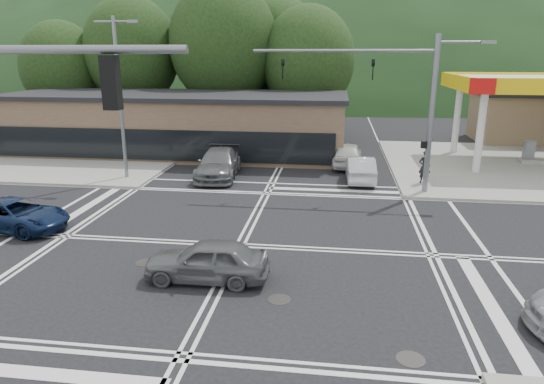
# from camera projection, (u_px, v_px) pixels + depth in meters

# --- Properties ---
(ground) EXTENTS (120.00, 120.00, 0.00)m
(ground) POSITION_uv_depth(u_px,v_px,m) (240.00, 245.00, 18.61)
(ground) COLOR black
(ground) RESTS_ON ground
(sidewalk_ne) EXTENTS (16.00, 16.00, 0.15)m
(sidewalk_ne) POSITION_uv_depth(u_px,v_px,m) (516.00, 167.00, 30.96)
(sidewalk_ne) COLOR gray
(sidewalk_ne) RESTS_ON ground
(sidewalk_nw) EXTENTS (16.00, 16.00, 0.15)m
(sidewalk_nw) POSITION_uv_depth(u_px,v_px,m) (76.00, 154.00, 34.77)
(sidewalk_nw) COLOR gray
(sidewalk_nw) RESTS_ON ground
(convenience_store) EXTENTS (10.00, 6.00, 3.80)m
(convenience_store) POSITION_uv_depth(u_px,v_px,m) (541.00, 119.00, 39.33)
(convenience_store) COLOR #846B4F
(convenience_store) RESTS_ON ground
(commercial_row) EXTENTS (24.00, 8.00, 4.00)m
(commercial_row) POSITION_uv_depth(u_px,v_px,m) (177.00, 125.00, 35.25)
(commercial_row) COLOR brown
(commercial_row) RESTS_ON ground
(hill_north) EXTENTS (252.00, 126.00, 140.00)m
(hill_north) POSITION_uv_depth(u_px,v_px,m) (322.00, 86.00, 104.27)
(hill_north) COLOR #1A3216
(hill_north) RESTS_ON ground
(tree_n_a) EXTENTS (8.00, 8.00, 11.75)m
(tree_n_a) POSITION_uv_depth(u_px,v_px,m) (132.00, 52.00, 41.24)
(tree_n_a) COLOR #382619
(tree_n_a) RESTS_ON ground
(tree_n_b) EXTENTS (9.00, 9.00, 12.98)m
(tree_n_b) POSITION_uv_depth(u_px,v_px,m) (224.00, 44.00, 40.04)
(tree_n_b) COLOR #382619
(tree_n_b) RESTS_ON ground
(tree_n_c) EXTENTS (7.60, 7.60, 10.87)m
(tree_n_c) POSITION_uv_depth(u_px,v_px,m) (308.00, 60.00, 39.51)
(tree_n_c) COLOR #382619
(tree_n_c) RESTS_ON ground
(tree_n_d) EXTENTS (6.80, 6.80, 9.76)m
(tree_n_d) POSITION_uv_depth(u_px,v_px,m) (62.00, 68.00, 41.41)
(tree_n_d) COLOR #382619
(tree_n_d) RESTS_ON ground
(tree_n_e) EXTENTS (8.40, 8.40, 11.98)m
(tree_n_e) POSITION_uv_depth(u_px,v_px,m) (277.00, 52.00, 43.52)
(tree_n_e) COLOR #382619
(tree_n_e) RESTS_ON ground
(streetlight_nw) EXTENTS (2.50, 0.25, 9.00)m
(streetlight_nw) POSITION_uv_depth(u_px,v_px,m) (121.00, 91.00, 26.84)
(streetlight_nw) COLOR slate
(streetlight_nw) RESTS_ON ground
(signal_mast_ne) EXTENTS (11.65, 0.30, 8.00)m
(signal_mast_ne) POSITION_uv_depth(u_px,v_px,m) (407.00, 95.00, 24.11)
(signal_mast_ne) COLOR slate
(signal_mast_ne) RESTS_ON ground
(car_blue_west) EXTENTS (4.87, 2.84, 1.27)m
(car_blue_west) POSITION_uv_depth(u_px,v_px,m) (15.00, 215.00, 20.14)
(car_blue_west) COLOR #0E1C3E
(car_blue_west) RESTS_ON ground
(car_grey_center) EXTENTS (4.04, 1.70, 1.37)m
(car_grey_center) POSITION_uv_depth(u_px,v_px,m) (207.00, 260.00, 15.62)
(car_grey_center) COLOR #595B5D
(car_grey_center) RESTS_ON ground
(car_queue_a) EXTENTS (1.66, 4.41, 1.44)m
(car_queue_a) POSITION_uv_depth(u_px,v_px,m) (360.00, 168.00, 27.76)
(car_queue_a) COLOR #B8BAC0
(car_queue_a) RESTS_ON ground
(car_queue_b) EXTENTS (2.00, 4.67, 1.57)m
(car_queue_b) POSITION_uv_depth(u_px,v_px,m) (347.00, 154.00, 31.23)
(car_queue_b) COLOR silver
(car_queue_b) RESTS_ON ground
(car_northbound) EXTENTS (2.71, 5.73, 1.61)m
(car_northbound) POSITION_uv_depth(u_px,v_px,m) (219.00, 163.00, 28.58)
(car_northbound) COLOR #595C5D
(car_northbound) RESTS_ON ground
(pedestrian) EXTENTS (0.73, 0.54, 1.83)m
(pedestrian) POSITION_uv_depth(u_px,v_px,m) (425.00, 167.00, 26.65)
(pedestrian) COLOR black
(pedestrian) RESTS_ON sidewalk_ne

